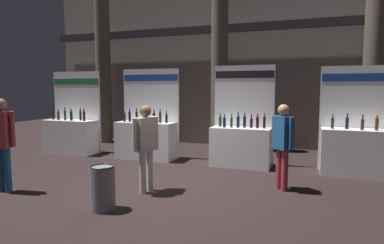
{
  "coord_description": "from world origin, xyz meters",
  "views": [
    {
      "loc": [
        2.61,
        -5.63,
        1.92
      ],
      "look_at": [
        0.08,
        1.49,
        1.13
      ],
      "focal_mm": 30.51,
      "sensor_mm": 36.0,
      "label": 1
    }
  ],
  "objects_px": {
    "visitor_2": "(2,136)",
    "trash_bin": "(103,188)",
    "exhibitor_booth_3": "(360,148)",
    "exhibitor_booth_2": "(241,142)",
    "exhibitor_booth_0": "(71,133)",
    "visitor_0": "(146,141)",
    "exhibitor_booth_1": "(146,136)",
    "visitor_3": "(283,140)"
  },
  "relations": [
    {
      "from": "exhibitor_booth_2",
      "to": "visitor_2",
      "type": "xyz_separation_m",
      "value": [
        -3.74,
        -3.47,
        0.43
      ]
    },
    {
      "from": "exhibitor_booth_0",
      "to": "visitor_3",
      "type": "bearing_deg",
      "value": -14.42
    },
    {
      "from": "exhibitor_booth_0",
      "to": "visitor_0",
      "type": "bearing_deg",
      "value": -33.82
    },
    {
      "from": "visitor_2",
      "to": "exhibitor_booth_3",
      "type": "bearing_deg",
      "value": 20.43
    },
    {
      "from": "visitor_3",
      "to": "exhibitor_booth_0",
      "type": "bearing_deg",
      "value": 32.15
    },
    {
      "from": "exhibitor_booth_1",
      "to": "visitor_0",
      "type": "relative_size",
      "value": 1.52
    },
    {
      "from": "trash_bin",
      "to": "visitor_3",
      "type": "distance_m",
      "value": 3.33
    },
    {
      "from": "exhibitor_booth_1",
      "to": "trash_bin",
      "type": "distance_m",
      "value": 3.82
    },
    {
      "from": "exhibitor_booth_3",
      "to": "visitor_2",
      "type": "relative_size",
      "value": 1.39
    },
    {
      "from": "exhibitor_booth_0",
      "to": "exhibitor_booth_3",
      "type": "height_order",
      "value": "exhibitor_booth_3"
    },
    {
      "from": "exhibitor_booth_0",
      "to": "exhibitor_booth_1",
      "type": "xyz_separation_m",
      "value": [
        2.46,
        0.05,
        0.01
      ]
    },
    {
      "from": "exhibitor_booth_1",
      "to": "exhibitor_booth_2",
      "type": "xyz_separation_m",
      "value": [
        2.61,
        -0.02,
        -0.01
      ]
    },
    {
      "from": "trash_bin",
      "to": "visitor_3",
      "type": "xyz_separation_m",
      "value": [
        2.58,
        2.01,
        0.6
      ]
    },
    {
      "from": "exhibitor_booth_1",
      "to": "exhibitor_booth_2",
      "type": "bearing_deg",
      "value": -0.39
    },
    {
      "from": "exhibitor_booth_1",
      "to": "visitor_3",
      "type": "xyz_separation_m",
      "value": [
        3.7,
        -1.64,
        0.34
      ]
    },
    {
      "from": "exhibitor_booth_3",
      "to": "visitor_0",
      "type": "distance_m",
      "value": 4.68
    },
    {
      "from": "visitor_0",
      "to": "visitor_3",
      "type": "distance_m",
      "value": 2.55
    },
    {
      "from": "exhibitor_booth_3",
      "to": "visitor_2",
      "type": "bearing_deg",
      "value": -151.4
    },
    {
      "from": "exhibitor_booth_1",
      "to": "exhibitor_booth_3",
      "type": "relative_size",
      "value": 1.01
    },
    {
      "from": "trash_bin",
      "to": "visitor_2",
      "type": "height_order",
      "value": "visitor_2"
    },
    {
      "from": "visitor_0",
      "to": "exhibitor_booth_3",
      "type": "bearing_deg",
      "value": -40.56
    },
    {
      "from": "visitor_2",
      "to": "trash_bin",
      "type": "bearing_deg",
      "value": -12.2
    },
    {
      "from": "visitor_0",
      "to": "visitor_2",
      "type": "bearing_deg",
      "value": 125.29
    },
    {
      "from": "exhibitor_booth_1",
      "to": "trash_bin",
      "type": "relative_size",
      "value": 3.43
    },
    {
      "from": "exhibitor_booth_3",
      "to": "trash_bin",
      "type": "relative_size",
      "value": 3.4
    },
    {
      "from": "exhibitor_booth_3",
      "to": "visitor_0",
      "type": "bearing_deg",
      "value": -146.3
    },
    {
      "from": "exhibitor_booth_0",
      "to": "trash_bin",
      "type": "relative_size",
      "value": 3.38
    },
    {
      "from": "trash_bin",
      "to": "exhibitor_booth_0",
      "type": "bearing_deg",
      "value": 134.91
    },
    {
      "from": "exhibitor_booth_0",
      "to": "visitor_3",
      "type": "xyz_separation_m",
      "value": [
        6.16,
        -1.58,
        0.35
      ]
    },
    {
      "from": "exhibitor_booth_1",
      "to": "visitor_0",
      "type": "height_order",
      "value": "exhibitor_booth_1"
    },
    {
      "from": "trash_bin",
      "to": "visitor_0",
      "type": "relative_size",
      "value": 0.44
    },
    {
      "from": "exhibitor_booth_2",
      "to": "trash_bin",
      "type": "bearing_deg",
      "value": -112.26
    },
    {
      "from": "exhibitor_booth_0",
      "to": "visitor_2",
      "type": "xyz_separation_m",
      "value": [
        1.32,
        -3.43,
        0.43
      ]
    },
    {
      "from": "exhibitor_booth_3",
      "to": "exhibitor_booth_2",
      "type": "bearing_deg",
      "value": -179.93
    },
    {
      "from": "exhibitor_booth_2",
      "to": "visitor_0",
      "type": "bearing_deg",
      "value": -115.94
    },
    {
      "from": "exhibitor_booth_1",
      "to": "trash_bin",
      "type": "bearing_deg",
      "value": -72.89
    },
    {
      "from": "exhibitor_booth_1",
      "to": "exhibitor_booth_2",
      "type": "distance_m",
      "value": 2.61
    },
    {
      "from": "exhibitor_booth_0",
      "to": "visitor_2",
      "type": "height_order",
      "value": "exhibitor_booth_0"
    },
    {
      "from": "exhibitor_booth_2",
      "to": "visitor_2",
      "type": "relative_size",
      "value": 1.43
    },
    {
      "from": "exhibitor_booth_0",
      "to": "exhibitor_booth_1",
      "type": "distance_m",
      "value": 2.46
    },
    {
      "from": "exhibitor_booth_1",
      "to": "visitor_0",
      "type": "bearing_deg",
      "value": -62.61
    },
    {
      "from": "exhibitor_booth_2",
      "to": "visitor_0",
      "type": "xyz_separation_m",
      "value": [
        -1.26,
        -2.58,
        0.35
      ]
    }
  ]
}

